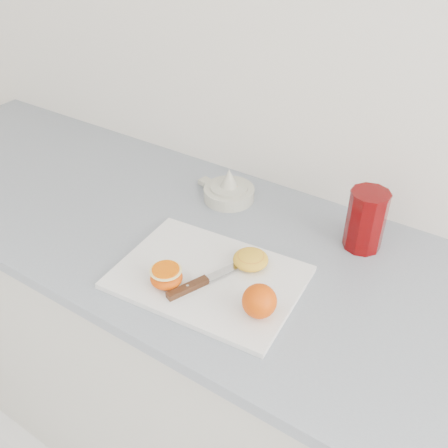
% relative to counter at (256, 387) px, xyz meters
% --- Properties ---
extents(counter, '(2.45, 0.64, 0.89)m').
position_rel_counter_xyz_m(counter, '(0.00, 0.00, 0.00)').
color(counter, beige).
rests_on(counter, ground).
extents(cutting_board, '(0.40, 0.30, 0.01)m').
position_rel_counter_xyz_m(cutting_board, '(-0.07, -0.12, 0.45)').
color(cutting_board, white).
rests_on(cutting_board, counter).
extents(whole_orange, '(0.07, 0.07, 0.07)m').
position_rel_counter_xyz_m(whole_orange, '(0.08, -0.15, 0.49)').
color(whole_orange, '#E35F00').
rests_on(whole_orange, cutting_board).
extents(half_orange, '(0.07, 0.07, 0.04)m').
position_rel_counter_xyz_m(half_orange, '(-0.12, -0.19, 0.48)').
color(half_orange, '#E35F00').
rests_on(half_orange, cutting_board).
extents(squeezed_shell, '(0.07, 0.07, 0.03)m').
position_rel_counter_xyz_m(squeezed_shell, '(-0.01, -0.04, 0.47)').
color(squeezed_shell, gold).
rests_on(squeezed_shell, cutting_board).
extents(paring_knife, '(0.09, 0.20, 0.01)m').
position_rel_counter_xyz_m(paring_knife, '(-0.07, -0.16, 0.46)').
color(paring_knife, '#3F2315').
rests_on(paring_knife, cutting_board).
extents(citrus_juicer, '(0.17, 0.13, 0.09)m').
position_rel_counter_xyz_m(citrus_juicer, '(-0.20, 0.17, 0.47)').
color(citrus_juicer, beige).
rests_on(citrus_juicer, counter).
extents(red_tumbler, '(0.09, 0.09, 0.14)m').
position_rel_counter_xyz_m(red_tumbler, '(0.16, 0.17, 0.51)').
color(red_tumbler, '#5F0304').
rests_on(red_tumbler, counter).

